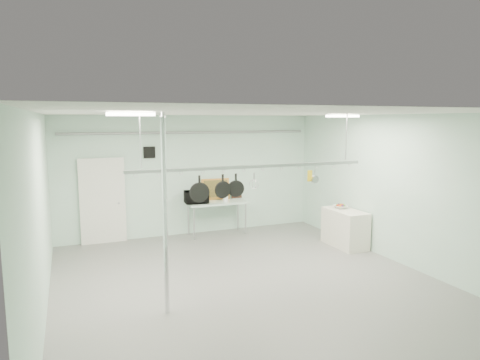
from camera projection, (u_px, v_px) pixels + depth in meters
name	position (u px, v px, depth m)	size (l,w,h in m)	color
floor	(250.00, 284.00, 8.06)	(8.00, 8.00, 0.00)	gray
ceiling	(250.00, 114.00, 7.62)	(7.00, 8.00, 0.02)	silver
back_wall	(191.00, 175.00, 11.50)	(7.00, 0.02, 3.20)	silver
right_wall	(399.00, 190.00, 9.14)	(0.02, 8.00, 3.20)	silver
door	(103.00, 202.00, 10.67)	(1.10, 0.10, 2.20)	silver
wall_vent	(149.00, 152.00, 10.98)	(0.30, 0.04, 0.30)	black
conduit_pipe	(191.00, 132.00, 11.26)	(0.07, 0.07, 6.60)	gray
chrome_pole	(165.00, 216.00, 6.65)	(0.08, 0.08, 3.20)	silver
prep_table	(217.00, 204.00, 11.47)	(1.60, 0.70, 0.91)	#B3D3BF
side_cabinet	(345.00, 228.00, 10.46)	(0.60, 1.20, 0.90)	silver
pot_rack	(253.00, 165.00, 8.10)	(4.80, 0.06, 1.00)	#B7B7BC
light_panel_left	(130.00, 114.00, 6.07)	(0.65, 0.30, 0.05)	white
light_panel_right	(342.00, 116.00, 9.07)	(0.65, 0.30, 0.05)	white
microwave	(196.00, 197.00, 11.22)	(0.60, 0.41, 0.33)	black
coffee_canister	(225.00, 198.00, 11.50)	(0.14, 0.14, 0.20)	white
painting_large	(216.00, 189.00, 11.72)	(0.78, 0.05, 0.58)	#C27E34
painting_small	(236.00, 194.00, 11.97)	(0.30, 0.04, 0.25)	black
fruit_bowl	(340.00, 207.00, 10.59)	(0.33, 0.33, 0.08)	silver
skillet_left	(199.00, 189.00, 7.76)	(0.37, 0.06, 0.49)	black
skillet_mid	(223.00, 187.00, 7.92)	(0.32, 0.06, 0.46)	black
skillet_right	(236.00, 185.00, 8.02)	(0.31, 0.06, 0.45)	black
whisk	(254.00, 181.00, 8.15)	(0.18, 0.18, 0.32)	silver
grater	(310.00, 176.00, 8.60)	(0.10, 0.02, 0.24)	gold
saucepan	(315.00, 176.00, 8.65)	(0.16, 0.09, 0.28)	silver
fruit_cluster	(341.00, 205.00, 10.59)	(0.24, 0.24, 0.09)	#B21F10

